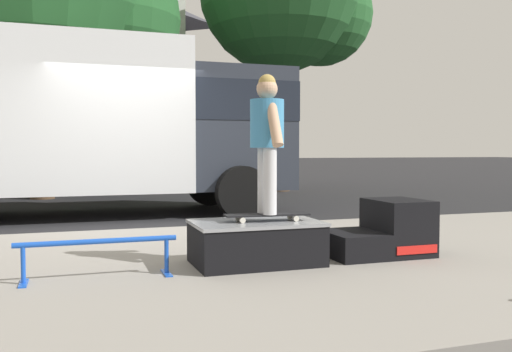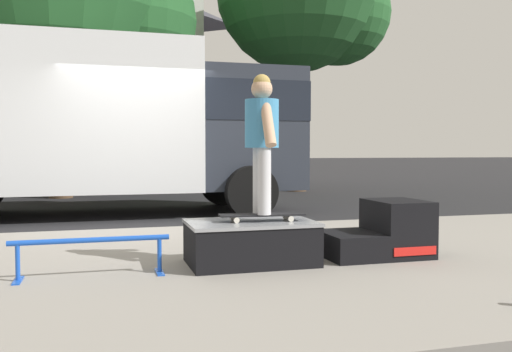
{
  "view_description": "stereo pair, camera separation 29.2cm",
  "coord_description": "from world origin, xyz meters",
  "px_view_note": "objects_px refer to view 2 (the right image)",
  "views": [
    {
      "loc": [
        -0.87,
        -7.85,
        1.16
      ],
      "look_at": [
        1.03,
        -2.25,
        0.88
      ],
      "focal_mm": 38.27,
      "sensor_mm": 36.0,
      "label": 1
    },
    {
      "loc": [
        -0.59,
        -7.94,
        1.16
      ],
      "look_at": [
        1.03,
        -2.25,
        0.88
      ],
      "focal_mm": 38.27,
      "sensor_mm": 36.0,
      "label": 2
    }
  ],
  "objects_px": {
    "skateboard": "(262,215)",
    "grind_rail": "(91,248)",
    "kicker_ramp": "(383,233)",
    "skater_kid": "(262,132)",
    "skate_box": "(251,241)",
    "box_truck": "(109,120)"
  },
  "relations": [
    {
      "from": "skate_box",
      "to": "skater_kid",
      "type": "distance_m",
      "value": 1.0
    },
    {
      "from": "kicker_ramp",
      "to": "skater_kid",
      "type": "xyz_separation_m",
      "value": [
        -1.25,
        -0.03,
        0.98
      ]
    },
    {
      "from": "kicker_ramp",
      "to": "skater_kid",
      "type": "height_order",
      "value": "skater_kid"
    },
    {
      "from": "skateboard",
      "to": "skater_kid",
      "type": "distance_m",
      "value": 0.76
    },
    {
      "from": "grind_rail",
      "to": "box_truck",
      "type": "xyz_separation_m",
      "value": [
        0.23,
        5.5,
        1.34
      ]
    },
    {
      "from": "skate_box",
      "to": "skater_kid",
      "type": "xyz_separation_m",
      "value": [
        0.1,
        -0.03,
        1.0
      ]
    },
    {
      "from": "skater_kid",
      "to": "kicker_ramp",
      "type": "bearing_deg",
      "value": 1.29
    },
    {
      "from": "skateboard",
      "to": "grind_rail",
      "type": "bearing_deg",
      "value": -175.7
    },
    {
      "from": "skate_box",
      "to": "skateboard",
      "type": "xyz_separation_m",
      "value": [
        0.1,
        -0.03,
        0.24
      ]
    },
    {
      "from": "skateboard",
      "to": "box_truck",
      "type": "height_order",
      "value": "box_truck"
    },
    {
      "from": "kicker_ramp",
      "to": "skater_kid",
      "type": "distance_m",
      "value": 1.59
    },
    {
      "from": "skate_box",
      "to": "grind_rail",
      "type": "distance_m",
      "value": 1.41
    },
    {
      "from": "skateboard",
      "to": "skater_kid",
      "type": "height_order",
      "value": "skater_kid"
    },
    {
      "from": "skater_kid",
      "to": "box_truck",
      "type": "xyz_separation_m",
      "value": [
        -1.26,
        5.38,
        0.37
      ]
    },
    {
      "from": "kicker_ramp",
      "to": "skater_kid",
      "type": "bearing_deg",
      "value": -178.71
    },
    {
      "from": "skater_kid",
      "to": "skate_box",
      "type": "bearing_deg",
      "value": 163.46
    },
    {
      "from": "grind_rail",
      "to": "skate_box",
      "type": "bearing_deg",
      "value": 5.75
    },
    {
      "from": "skate_box",
      "to": "skateboard",
      "type": "bearing_deg",
      "value": -16.54
    },
    {
      "from": "skate_box",
      "to": "grind_rail",
      "type": "relative_size",
      "value": 0.91
    },
    {
      "from": "skater_kid",
      "to": "box_truck",
      "type": "height_order",
      "value": "box_truck"
    },
    {
      "from": "grind_rail",
      "to": "skateboard",
      "type": "xyz_separation_m",
      "value": [
        1.5,
        0.11,
        0.21
      ]
    },
    {
      "from": "skateboard",
      "to": "skater_kid",
      "type": "xyz_separation_m",
      "value": [
        0.0,
        0.0,
        0.76
      ]
    }
  ]
}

